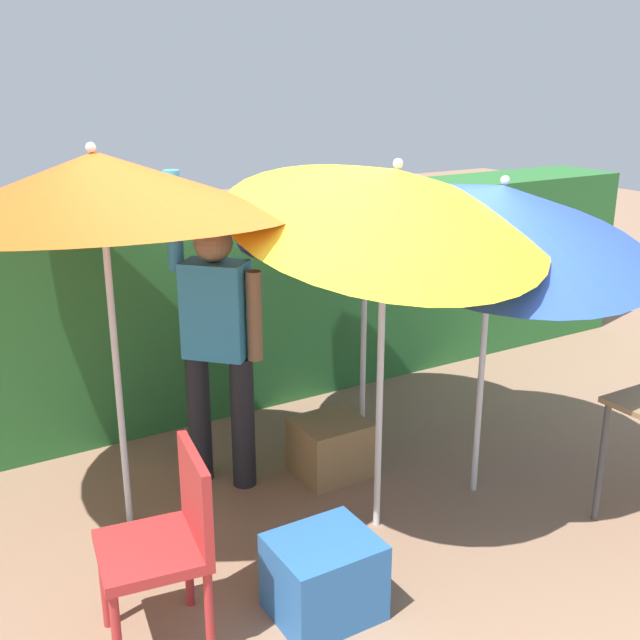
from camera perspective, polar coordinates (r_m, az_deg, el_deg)
ground_plane at (r=4.42m, az=2.07°, el=-14.74°), size 24.00×24.00×0.00m
hedge_row at (r=5.69m, az=-8.52°, el=1.03°), size 8.00×0.70×1.50m
umbrella_rainbow at (r=4.65m, az=3.54°, el=8.71°), size 1.64×1.62×1.90m
umbrella_orange at (r=3.89m, az=-16.23°, el=9.44°), size 1.95×1.96×2.13m
umbrella_yellow at (r=3.77m, az=5.30°, el=9.07°), size 1.62×1.64×2.16m
umbrella_navy at (r=4.25m, az=13.08°, el=7.74°), size 1.80×1.81×2.04m
person_vendor at (r=4.46m, az=-7.66°, el=-1.25°), size 0.45×0.46×1.88m
chair_plastic at (r=3.43m, az=-11.26°, el=-15.60°), size 0.50×0.50×0.89m
cooler_box at (r=3.69m, az=0.28°, el=-18.58°), size 0.47×0.40×0.38m
crate_cardboard at (r=4.80m, az=0.78°, el=-9.45°), size 0.42×0.39×0.36m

